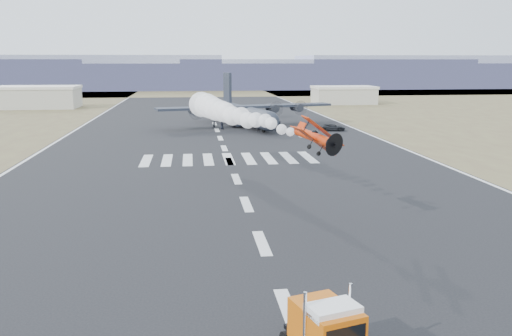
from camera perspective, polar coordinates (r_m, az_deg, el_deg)
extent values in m
plane|color=black|center=(32.60, 3.46, -14.77)|extent=(500.00, 500.00, 0.00)
cube|color=brown|center=(259.26, -5.74, 8.01)|extent=(500.00, 80.00, 0.00)
cube|color=#8489A7|center=(294.95, -18.81, 9.51)|extent=(150.00, 50.00, 17.00)
cube|color=#8489A7|center=(288.97, -5.89, 9.62)|extent=(150.00, 50.00, 13.00)
cube|color=#8489A7|center=(297.34, 6.91, 9.84)|extent=(150.00, 50.00, 15.00)
cube|color=#8489A7|center=(319.03, 18.50, 9.62)|extent=(150.00, 50.00, 17.00)
cube|color=#A3A091|center=(180.30, -22.01, 6.83)|extent=(24.00, 14.00, 6.00)
cube|color=silver|center=(180.13, -22.09, 7.87)|extent=(24.50, 14.50, 0.80)
cube|color=#A3A091|center=(186.42, 9.21, 7.49)|extent=(20.00, 12.00, 5.20)
cube|color=silver|center=(186.26, 9.24, 8.38)|extent=(20.50, 12.50, 0.80)
cube|color=#D2540C|center=(26.03, 8.40, -16.92)|extent=(2.71, 2.27, 2.05)
cube|color=black|center=(25.29, 9.40, -17.00)|extent=(2.00, 0.69, 0.84)
cube|color=white|center=(25.76, 8.13, -14.56)|extent=(2.66, 2.09, 0.47)
cube|color=#D2540C|center=(27.43, 6.47, -15.98)|extent=(2.76, 2.45, 2.42)
cylinder|color=black|center=(29.35, 7.18, -16.84)|extent=(0.65, 1.09, 1.03)
cylinder|color=red|center=(46.52, 6.16, 3.26)|extent=(2.01, 4.47, 0.80)
sphere|color=black|center=(46.63, 6.06, 3.66)|extent=(0.62, 0.62, 0.62)
cylinder|color=black|center=(44.70, 7.49, 2.90)|extent=(1.00, 0.76, 0.89)
cylinder|color=black|center=(44.43, 7.69, 2.85)|extent=(1.88, 0.57, 1.95)
cube|color=red|center=(46.26, 6.36, 2.82)|extent=(4.62, 2.13, 2.88)
cube|color=red|center=(45.88, 6.55, 4.09)|extent=(4.77, 2.17, 2.97)
cube|color=red|center=(48.23, 4.98, 4.09)|extent=(0.31, 0.79, 0.89)
cube|color=red|center=(48.29, 4.97, 3.57)|extent=(1.87, 1.09, 0.07)
cylinder|color=black|center=(45.72, 5.79, 1.78)|extent=(0.21, 0.40, 0.39)
cylinder|color=black|center=(46.42, 7.32, 1.89)|extent=(0.21, 0.40, 0.39)
sphere|color=white|center=(48.44, 4.87, 3.60)|extent=(0.62, 0.62, 0.62)
sphere|color=white|center=(50.31, 3.74, 3.93)|extent=(0.82, 0.82, 0.82)
sphere|color=white|center=(52.19, 2.68, 4.23)|extent=(1.02, 1.02, 1.02)
sphere|color=white|center=(54.09, 1.70, 4.51)|extent=(1.23, 1.23, 1.23)
sphere|color=white|center=(56.01, 0.78, 4.78)|extent=(1.43, 1.43, 1.43)
sphere|color=white|center=(57.95, -0.07, 5.02)|extent=(1.63, 1.63, 1.63)
sphere|color=white|center=(59.89, -0.88, 5.25)|extent=(1.83, 1.83, 1.83)
sphere|color=white|center=(61.85, -1.63, 5.46)|extent=(2.04, 2.04, 2.04)
sphere|color=white|center=(63.82, -2.33, 5.65)|extent=(2.24, 2.24, 2.24)
sphere|color=white|center=(65.80, -3.00, 5.84)|extent=(2.44, 2.44, 2.44)
sphere|color=white|center=(67.78, -3.62, 6.01)|extent=(2.64, 2.64, 2.64)
sphere|color=white|center=(69.78, -4.21, 6.18)|extent=(2.85, 2.85, 2.85)
sphere|color=white|center=(71.78, -4.77, 6.33)|extent=(3.05, 3.05, 3.05)
sphere|color=white|center=(73.79, -5.30, 6.47)|extent=(3.25, 3.25, 3.25)
sphere|color=white|center=(75.81, -5.79, 6.61)|extent=(3.45, 3.45, 3.45)
cylinder|color=#1E202E|center=(119.77, -1.18, 5.62)|extent=(10.87, 27.86, 3.97)
sphere|color=#1E202E|center=(106.94, 1.43, 4.94)|extent=(3.97, 3.97, 3.97)
cone|color=#1E202E|center=(132.82, -3.28, 6.15)|extent=(5.34, 6.76, 3.97)
cube|color=#1E202E|center=(118.68, -1.01, 6.48)|extent=(39.42, 14.07, 0.50)
cylinder|color=#1E202E|center=(114.63, -6.53, 5.99)|extent=(2.68, 4.10, 1.78)
cylinder|color=#3F3F44|center=(112.72, -6.27, 5.91)|extent=(3.27, 0.90, 3.37)
cylinder|color=#1E202E|center=(116.30, -3.69, 6.12)|extent=(2.68, 4.10, 1.78)
cylinder|color=#3F3F44|center=(114.43, -3.38, 6.04)|extent=(3.27, 0.90, 3.37)
cylinder|color=#1E202E|center=(120.48, 1.74, 6.31)|extent=(2.68, 4.10, 1.78)
cylinder|color=#3F3F44|center=(118.66, 2.12, 6.23)|extent=(3.27, 0.90, 3.37)
cylinder|color=#1E202E|center=(122.94, 4.30, 6.38)|extent=(2.68, 4.10, 1.78)
cylinder|color=#3F3F44|center=(121.16, 4.71, 6.31)|extent=(3.27, 0.90, 3.37)
cube|color=#1E202E|center=(130.59, -3.02, 8.25)|extent=(1.71, 4.47, 7.93)
cube|color=#1E202E|center=(131.34, -3.07, 6.45)|extent=(14.18, 6.39, 0.35)
cube|color=#1E202E|center=(120.12, -2.32, 4.91)|extent=(2.66, 6.06, 1.59)
cylinder|color=black|center=(120.18, -2.32, 4.65)|extent=(0.76, 1.18, 1.09)
cube|color=#1E202E|center=(121.62, -0.37, 5.00)|extent=(2.66, 6.06, 1.59)
cylinder|color=black|center=(121.68, -0.37, 4.74)|extent=(0.76, 1.18, 1.09)
cylinder|color=black|center=(109.92, 0.81, 4.00)|extent=(0.61, 0.96, 0.89)
imported|color=black|center=(113.75, 8.08, 4.27)|extent=(5.51, 3.33, 1.43)
imported|color=black|center=(116.45, -0.95, 4.60)|extent=(0.79, 0.79, 1.67)
imported|color=black|center=(110.31, 0.31, 4.25)|extent=(0.95, 0.69, 1.77)
imported|color=black|center=(115.62, 2.47, 4.55)|extent=(1.23, 0.98, 1.74)
imported|color=black|center=(114.62, 1.78, 4.47)|extent=(1.00, 1.02, 1.62)
imported|color=black|center=(115.34, -3.60, 4.56)|extent=(1.03, 1.03, 1.85)
imported|color=black|center=(117.55, -2.35, 4.68)|extent=(1.45, 1.66, 1.81)
imported|color=black|center=(112.24, 2.12, 4.39)|extent=(0.84, 0.77, 1.86)
imported|color=black|center=(117.35, -4.40, 4.60)|extent=(0.92, 0.81, 1.61)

